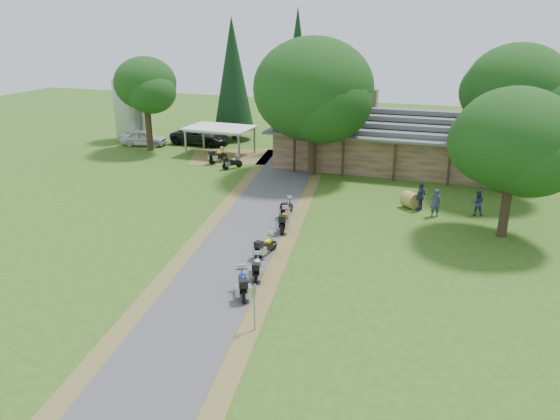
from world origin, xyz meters
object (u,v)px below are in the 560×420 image
(lodge, at_px, (402,138))
(motorcycle_row_c, at_px, (266,245))
(carport, at_px, (220,141))
(motorcycle_carport_a, at_px, (218,155))
(motorcycle_row_d, at_px, (284,219))
(motorcycle_row_e, at_px, (287,207))
(car_white_sedan, at_px, (144,136))
(motorcycle_carport_b, at_px, (232,162))
(motorcycle_row_a, at_px, (243,282))
(silo, at_px, (130,107))
(hay_bale, at_px, (411,200))
(car_dark_suv, at_px, (200,132))
(motorcycle_row_b, at_px, (257,266))

(lodge, height_order, motorcycle_row_c, lodge)
(carport, bearing_deg, motorcycle_carport_a, -67.41)
(motorcycle_row_c, distance_m, motorcycle_row_d, 3.82)
(motorcycle_row_c, bearing_deg, motorcycle_row_e, 21.84)
(car_white_sedan, relative_size, motorcycle_row_d, 2.94)
(motorcycle_row_d, bearing_deg, motorcycle_carport_b, 25.20)
(car_white_sedan, bearing_deg, carport, -106.52)
(motorcycle_carport_b, bearing_deg, motorcycle_row_c, -115.56)
(car_white_sedan, distance_m, motorcycle_carport_a, 10.39)
(lodge, xyz_separation_m, motorcycle_row_a, (-4.17, -25.15, -1.81))
(motorcycle_row_e, bearing_deg, motorcycle_row_c, -171.00)
(lodge, relative_size, silo, 3.22)
(silo, height_order, car_white_sedan, silo)
(lodge, bearing_deg, car_white_sedan, 179.47)
(lodge, xyz_separation_m, hay_bale, (1.86, -10.44, -1.91))
(silo, distance_m, motorcycle_carport_a, 14.00)
(car_dark_suv, bearing_deg, motorcycle_row_b, -147.91)
(motorcycle_row_a, bearing_deg, motorcycle_carport_b, -1.18)
(lodge, relative_size, motorcycle_row_a, 11.47)
(carport, bearing_deg, motorcycle_carport_b, -52.21)
(carport, relative_size, motorcycle_carport_a, 3.08)
(motorcycle_row_a, distance_m, motorcycle_row_d, 8.29)
(motorcycle_row_a, relative_size, hay_bale, 1.74)
(silo, relative_size, carport, 1.13)
(car_white_sedan, xyz_separation_m, motorcycle_row_c, (20.18, -20.93, -0.36))
(motorcycle_row_c, bearing_deg, car_dark_suv, 47.80)
(motorcycle_row_b, relative_size, motorcycle_row_d, 0.87)
(lodge, distance_m, motorcycle_row_e, 15.56)
(hay_bale, bearing_deg, motorcycle_row_c, -122.35)
(silo, bearing_deg, car_dark_suv, 0.33)
(car_dark_suv, xyz_separation_m, hay_bale, (21.66, -12.91, -0.69))
(car_white_sedan, height_order, hay_bale, car_white_sedan)
(car_white_sedan, distance_m, motorcycle_carport_b, 12.75)
(carport, distance_m, motorcycle_row_d, 19.63)
(car_dark_suv, height_order, motorcycle_carport_a, car_dark_suv)
(motorcycle_row_e, bearing_deg, motorcycle_carport_b, 41.32)
(car_white_sedan, xyz_separation_m, hay_bale, (26.68, -10.67, -0.41))
(motorcycle_row_a, height_order, hay_bale, motorcycle_row_a)
(car_white_sedan, distance_m, motorcycle_row_d, 26.30)
(motorcycle_row_e, bearing_deg, motorcycle_row_a, -171.47)
(carport, relative_size, motorcycle_row_d, 3.06)
(motorcycle_row_c, distance_m, motorcycle_row_e, 6.29)
(lodge, height_order, car_white_sedan, lodge)
(motorcycle_row_a, distance_m, motorcycle_row_b, 1.93)
(motorcycle_carport_b, bearing_deg, motorcycle_row_d, -109.06)
(lodge, height_order, motorcycle_carport_b, lodge)
(motorcycle_row_e, height_order, motorcycle_carport_a, motorcycle_carport_a)
(silo, xyz_separation_m, motorcycle_row_e, (22.08, -16.88, -2.75))
(car_dark_suv, bearing_deg, car_white_sedan, 114.86)
(car_white_sedan, distance_m, car_dark_suv, 5.51)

